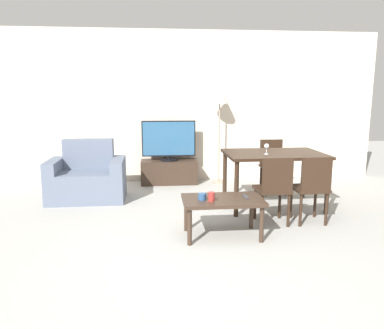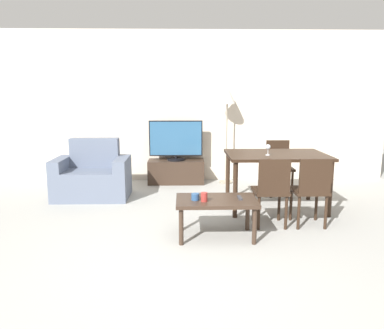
{
  "view_description": "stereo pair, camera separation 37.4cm",
  "coord_description": "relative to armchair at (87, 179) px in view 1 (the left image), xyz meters",
  "views": [
    {
      "loc": [
        -0.38,
        -3.0,
        1.59
      ],
      "look_at": [
        0.11,
        1.92,
        0.65
      ],
      "focal_mm": 35.0,
      "sensor_mm": 36.0,
      "label": 1
    },
    {
      "loc": [
        -0.01,
        -3.03,
        1.59
      ],
      "look_at": [
        0.11,
        1.92,
        0.65
      ],
      "focal_mm": 35.0,
      "sensor_mm": 36.0,
      "label": 2
    }
  ],
  "objects": [
    {
      "name": "armchair",
      "position": [
        0.0,
        0.0,
        0.0
      ],
      "size": [
        1.12,
        0.73,
        0.9
      ],
      "color": "slate",
      "rests_on": "ground_plane"
    },
    {
      "name": "wine_glass_left",
      "position": [
        2.54,
        -0.76,
        0.56
      ],
      "size": [
        0.07,
        0.07,
        0.15
      ],
      "color": "silver",
      "rests_on": "dining_table"
    },
    {
      "name": "dining_chair_near_right",
      "position": [
        2.93,
        -1.4,
        0.17
      ],
      "size": [
        0.4,
        0.4,
        0.85
      ],
      "color": "black",
      "rests_on": "ground_plane"
    },
    {
      "name": "remote_primary",
      "position": [
        2.03,
        -1.69,
        0.14
      ],
      "size": [
        0.04,
        0.15,
        0.02
      ],
      "color": "#38383D",
      "rests_on": "coffee_table"
    },
    {
      "name": "dining_table",
      "position": [
        2.69,
        -0.63,
        0.37
      ],
      "size": [
        1.36,
        0.93,
        0.78
      ],
      "color": "black",
      "rests_on": "ground_plane"
    },
    {
      "name": "tv",
      "position": [
        1.28,
        0.91,
        0.45
      ],
      "size": [
        0.94,
        0.32,
        0.71
      ],
      "color": "black",
      "rests_on": "tv_stand"
    },
    {
      "name": "dining_chair_near",
      "position": [
        2.45,
        -1.4,
        0.17
      ],
      "size": [
        0.4,
        0.4,
        0.85
      ],
      "color": "black",
      "rests_on": "ground_plane"
    },
    {
      "name": "cup_colored_far",
      "position": [
        1.63,
        -1.8,
        0.17
      ],
      "size": [
        0.07,
        0.07,
        0.1
      ],
      "color": "maroon",
      "rests_on": "coffee_table"
    },
    {
      "name": "floor_lamp",
      "position": [
        2.18,
        0.9,
        1.15
      ],
      "size": [
        0.29,
        0.29,
        1.72
      ],
      "color": "gray",
      "rests_on": "ground_plane"
    },
    {
      "name": "tv_stand",
      "position": [
        1.28,
        0.91,
        -0.11
      ],
      "size": [
        0.99,
        0.43,
        0.42
      ],
      "color": "#38281E",
      "rests_on": "ground_plane"
    },
    {
      "name": "wall_back",
      "position": [
        1.41,
        1.2,
        1.03
      ],
      "size": [
        7.5,
        0.06,
        2.7
      ],
      "color": "beige",
      "rests_on": "ground_plane"
    },
    {
      "name": "dining_chair_far",
      "position": [
        2.93,
        0.13,
        0.17
      ],
      "size": [
        0.4,
        0.4,
        0.85
      ],
      "color": "black",
      "rests_on": "ground_plane"
    },
    {
      "name": "ground_plane",
      "position": [
        1.41,
        -2.66,
        -0.32
      ],
      "size": [
        18.0,
        18.0,
        0.0
      ],
      "primitive_type": "plane",
      "color": "#9E9E99"
    },
    {
      "name": "coffee_table",
      "position": [
        1.77,
        -1.71,
        0.07
      ],
      "size": [
        0.89,
        0.54,
        0.44
      ],
      "color": "#38281E",
      "rests_on": "ground_plane"
    },
    {
      "name": "cup_white_near",
      "position": [
        1.53,
        -1.74,
        0.16
      ],
      "size": [
        0.09,
        0.09,
        0.07
      ],
      "color": "navy",
      "rests_on": "coffee_table"
    }
  ]
}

